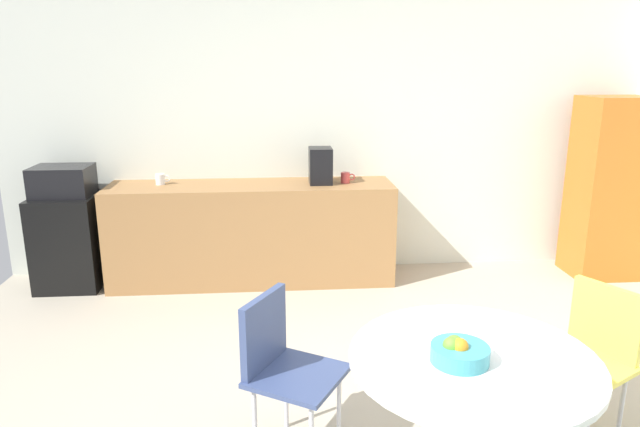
# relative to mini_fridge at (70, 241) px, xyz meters

# --- Properties ---
(wall_back) EXTENTS (6.00, 0.10, 2.60)m
(wall_back) POSITION_rel_mini_fridge_xyz_m (2.33, 0.35, 0.89)
(wall_back) COLOR silver
(wall_back) RESTS_ON ground_plane
(counter_block) EXTENTS (2.53, 0.60, 0.90)m
(counter_block) POSITION_rel_mini_fridge_xyz_m (1.61, 0.00, 0.04)
(counter_block) COLOR #9E7042
(counter_block) RESTS_ON ground_plane
(mini_fridge) EXTENTS (0.54, 0.54, 0.83)m
(mini_fridge) POSITION_rel_mini_fridge_xyz_m (0.00, 0.00, 0.00)
(mini_fridge) COLOR black
(mini_fridge) RESTS_ON ground_plane
(microwave) EXTENTS (0.48, 0.38, 0.26)m
(microwave) POSITION_rel_mini_fridge_xyz_m (0.00, 0.00, 0.54)
(microwave) COLOR black
(microwave) RESTS_ON mini_fridge
(locker_cabinet) EXTENTS (0.60, 0.50, 1.66)m
(locker_cabinet) POSITION_rel_mini_fridge_xyz_m (4.88, -0.10, 0.42)
(locker_cabinet) COLOR orange
(locker_cabinet) RESTS_ON ground_plane
(round_table) EXTENTS (1.05, 1.05, 0.75)m
(round_table) POSITION_rel_mini_fridge_xyz_m (2.64, -2.88, 0.19)
(round_table) COLOR silver
(round_table) RESTS_ON ground_plane
(chair_yellow) EXTENTS (0.57, 0.57, 0.83)m
(chair_yellow) POSITION_rel_mini_fridge_xyz_m (3.46, -2.42, 0.11)
(chair_yellow) COLOR silver
(chair_yellow) RESTS_ON ground_plane
(chair_navy) EXTENTS (0.58, 0.58, 0.83)m
(chair_navy) POSITION_rel_mini_fridge_xyz_m (1.83, -2.40, 0.11)
(chair_navy) COLOR silver
(chair_navy) RESTS_ON ground_plane
(fruit_bowl) EXTENTS (0.24, 0.24, 0.11)m
(fruit_bowl) POSITION_rel_mini_fridge_xyz_m (2.56, -2.92, 0.38)
(fruit_bowl) COLOR teal
(fruit_bowl) RESTS_ON round_table
(mug_white) EXTENTS (0.13, 0.08, 0.09)m
(mug_white) POSITION_rel_mini_fridge_xyz_m (0.82, 0.07, 0.53)
(mug_white) COLOR white
(mug_white) RESTS_ON counter_block
(mug_green) EXTENTS (0.13, 0.08, 0.09)m
(mug_green) POSITION_rel_mini_fridge_xyz_m (2.46, 0.00, 0.53)
(mug_green) COLOR #D84C4C
(mug_green) RESTS_ON counter_block
(coffee_maker) EXTENTS (0.20, 0.24, 0.32)m
(coffee_maker) POSITION_rel_mini_fridge_xyz_m (2.23, 0.00, 0.65)
(coffee_maker) COLOR black
(coffee_maker) RESTS_ON counter_block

